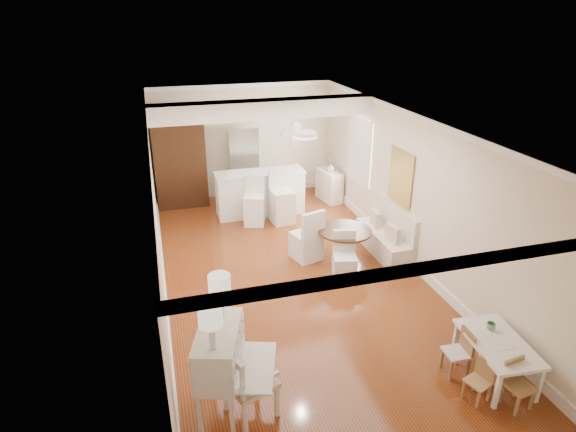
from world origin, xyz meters
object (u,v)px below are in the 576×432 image
secretary_bureau (220,372)px  fridge (258,163)px  dining_table (344,246)px  breakfast_counter (260,193)px  kids_table (495,359)px  bar_stool_left (254,202)px  pantry_cabinet (180,159)px  kids_chair_b (457,352)px  kids_chair_a (478,381)px  slip_chair_near (345,256)px  slip_chair_far (306,234)px  bar_stool_right (282,198)px  gustavian_armchair (250,380)px  sideboard (329,186)px  kids_chair_c (519,385)px

secretary_bureau → fridge: fridge is taller
dining_table → breakfast_counter: 2.93m
kids_table → breakfast_counter: bearing=105.4°
bar_stool_left → pantry_cabinet: pantry_cabinet is taller
kids_table → kids_chair_b: (-0.43, 0.22, 0.04)m
kids_chair_a → slip_chair_near: 3.23m
slip_chair_far → fridge: (-0.15, 3.44, 0.38)m
bar_stool_right → pantry_cabinet: (-2.06, 1.71, 0.55)m
gustavian_armchair → sideboard: bearing=-48.7°
gustavian_armchair → kids_chair_a: 2.78m
gustavian_armchair → dining_table: bearing=-58.8°
fridge → secretary_bureau: bearing=-106.3°
kids_chair_c → slip_chair_near: 3.53m
kids_chair_b → bar_stool_left: size_ratio=0.59×
secretary_bureau → kids_chair_c: 3.56m
kids_table → secretary_bureau: bearing=173.5°
kids_chair_c → fridge: (-1.44, 7.73, 0.58)m
gustavian_armchair → kids_table: gustavian_armchair is taller
slip_chair_far → bar_stool_left: bearing=-87.8°
breakfast_counter → fridge: fridge is taller
kids_chair_b → bar_stool_right: size_ratio=0.54×
secretary_bureau → fridge: bearing=91.3°
kids_chair_b → pantry_cabinet: bearing=-153.1°
slip_chair_near → kids_table: bearing=-58.3°
fridge → breakfast_counter: bearing=-100.8°
secretary_bureau → kids_chair_b: size_ratio=1.83×
bar_stool_right → pantry_cabinet: size_ratio=0.52×
gustavian_armchair → kids_chair_a: (2.71, -0.55, -0.21)m
kids_chair_c → sideboard: bearing=80.1°
dining_table → sideboard: bearing=74.5°
slip_chair_near → kids_chair_c: bearing=-61.7°
kids_chair_b → kids_chair_c: bearing=30.9°
secretary_bureau → gustavian_armchair: 0.36m
secretary_bureau → bar_stool_left: 5.43m
slip_chair_near → fridge: 4.37m
secretary_bureau → kids_chair_c: secretary_bureau is taller
kids_chair_a → kids_chair_c: (0.40, -0.23, 0.04)m
bar_stool_right → bar_stool_left: bearing=168.0°
kids_chair_b → breakfast_counter: breakfast_counter is taller
secretary_bureau → bar_stool_right: bar_stool_right is taller
slip_chair_far → gustavian_armchair: bearing=46.0°
fridge → slip_chair_far: bearing=-87.4°
kids_chair_a → kids_chair_c: kids_chair_c is taller
gustavian_armchair → kids_chair_b: 2.75m
kids_chair_c → slip_chair_near: size_ratio=0.74×
kids_chair_a → bar_stool_left: bar_stool_left is taller
kids_table → bar_stool_left: 5.95m
bar_stool_right → pantry_cabinet: pantry_cabinet is taller
pantry_cabinet → sideboard: 3.70m
kids_table → kids_chair_c: bearing=-96.7°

